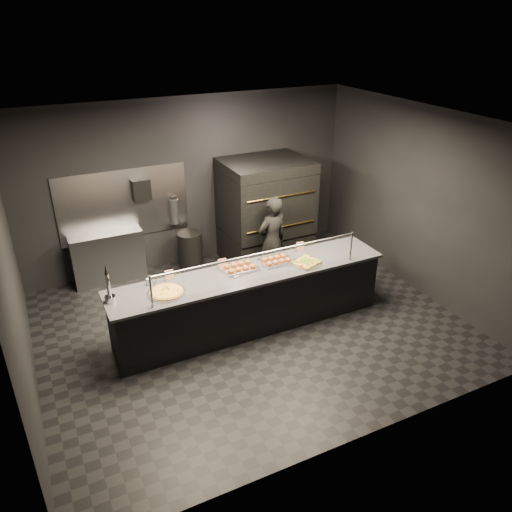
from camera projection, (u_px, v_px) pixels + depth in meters
name	position (u px, v px, depth m)	size (l,w,h in m)	color
room	(247.00, 234.00, 6.86)	(6.04, 6.00, 3.00)	black
service_counter	(251.00, 299.00, 7.29)	(4.10, 0.78, 1.37)	black
pizza_oven	(265.00, 211.00, 9.07)	(1.50, 1.23, 1.91)	black
prep_shelf	(108.00, 257.00, 8.54)	(1.20, 0.35, 0.90)	#99999E
towel_dispenser	(141.00, 189.00, 8.38)	(0.30, 0.20, 0.35)	black
fire_extinguisher	(175.00, 211.00, 8.82)	(0.14, 0.14, 0.51)	#B2B2B7
beer_tap	(109.00, 291.00, 6.31)	(0.14, 0.20, 0.53)	silver
round_pizza	(166.00, 292.00, 6.56)	(0.51, 0.51, 0.03)	silver
slider_tray_a	(240.00, 267.00, 7.16)	(0.57, 0.48, 0.08)	silver
slider_tray_b	(276.00, 260.00, 7.35)	(0.53, 0.46, 0.07)	silver
square_pizza	(306.00, 262.00, 7.31)	(0.44, 0.44, 0.05)	silver
condiment_jar	(151.00, 282.00, 6.75)	(0.15, 0.06, 0.10)	silver
tent_cards	(233.00, 261.00, 7.22)	(2.20, 0.04, 0.15)	white
trash_bin	(190.00, 251.00, 8.95)	(0.43, 0.43, 0.72)	black
worker	(272.00, 241.00, 8.36)	(0.57, 0.37, 1.55)	black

